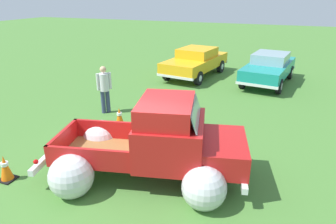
# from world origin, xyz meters

# --- Properties ---
(ground_plane) EXTENTS (80.00, 80.00, 0.00)m
(ground_plane) POSITION_xyz_m (0.00, 0.00, 0.00)
(ground_plane) COLOR #477A33
(vintage_pickup_truck) EXTENTS (4.93, 3.55, 1.96)m
(vintage_pickup_truck) POSITION_xyz_m (0.38, 0.09, 0.76)
(vintage_pickup_truck) COLOR black
(vintage_pickup_truck) RESTS_ON ground
(show_car_0) EXTENTS (2.58, 4.72, 1.43)m
(show_car_0) POSITION_xyz_m (-1.52, 9.36, 0.78)
(show_car_0) COLOR black
(show_car_0) RESTS_ON ground
(show_car_1) EXTENTS (2.39, 4.58, 1.43)m
(show_car_1) POSITION_xyz_m (2.12, 9.31, 0.78)
(show_car_1) COLOR black
(show_car_1) RESTS_ON ground
(spectator_0) EXTENTS (0.48, 0.48, 1.71)m
(spectator_0) POSITION_xyz_m (-3.03, 3.15, 0.98)
(spectator_0) COLOR navy
(spectator_0) RESTS_ON ground
(lane_cone_0) EXTENTS (0.36, 0.36, 0.63)m
(lane_cone_0) POSITION_xyz_m (-1.97, 2.29, 0.31)
(lane_cone_0) COLOR black
(lane_cone_0) RESTS_ON ground
(lane_cone_1) EXTENTS (0.36, 0.36, 0.63)m
(lane_cone_1) POSITION_xyz_m (-2.86, -1.34, 0.31)
(lane_cone_1) COLOR black
(lane_cone_1) RESTS_ON ground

